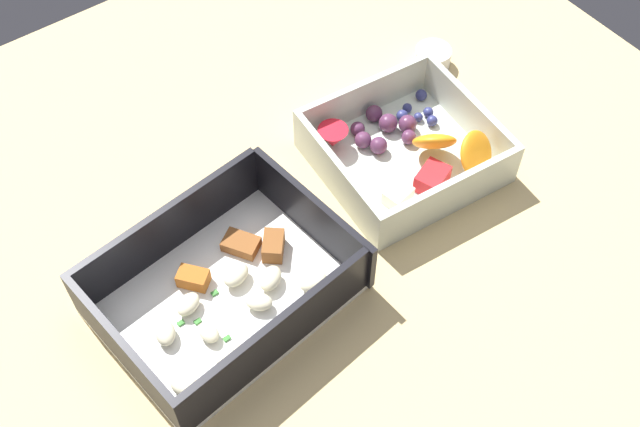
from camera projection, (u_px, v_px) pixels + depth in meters
table_surface at (334, 232)px, 70.95cm from camera, size 80.00×80.00×2.00cm
pasta_container at (226, 289)px, 64.12cm from camera, size 21.20×16.71×5.98cm
fruit_bowl at (406, 150)px, 73.17cm from camera, size 16.68×15.88×5.04cm
paper_cup_liner at (433, 57)px, 81.50cm from camera, size 3.72×3.72×2.03cm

